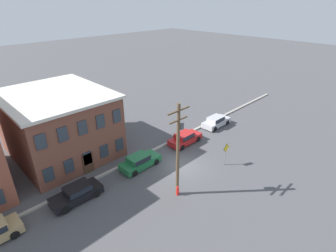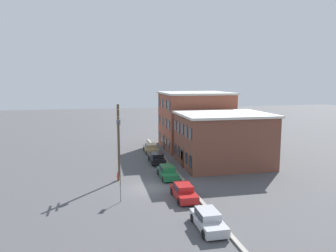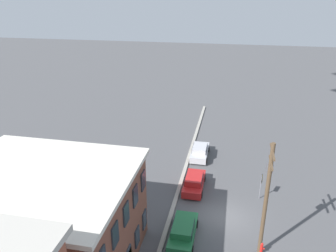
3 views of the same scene
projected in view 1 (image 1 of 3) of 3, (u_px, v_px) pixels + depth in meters
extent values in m
plane|color=#4C4C4F|center=(183.00, 166.00, 27.73)|extent=(200.00, 200.00, 0.00)
cube|color=#9E998E|center=(154.00, 150.00, 30.57)|extent=(56.00, 0.36, 0.16)
cube|color=brown|center=(59.00, 125.00, 28.91)|extent=(9.62, 11.37, 6.79)
cube|color=silver|center=(53.00, 94.00, 27.36)|extent=(10.12, 11.87, 0.30)
cube|color=#2D3842|center=(49.00, 175.00, 23.56)|extent=(0.90, 0.10, 1.40)
cube|color=#2D3842|center=(41.00, 142.00, 22.07)|extent=(0.90, 0.10, 1.40)
cube|color=#2D3842|center=(69.00, 166.00, 24.77)|extent=(0.90, 0.10, 1.40)
cube|color=#2D3842|center=(63.00, 134.00, 23.28)|extent=(0.90, 0.10, 1.40)
cube|color=#2D3842|center=(87.00, 158.00, 25.99)|extent=(0.90, 0.10, 1.40)
cube|color=#2D3842|center=(83.00, 128.00, 24.50)|extent=(0.90, 0.10, 1.40)
cube|color=#2D3842|center=(104.00, 151.00, 27.20)|extent=(0.90, 0.10, 1.40)
cube|color=#2D3842|center=(101.00, 121.00, 25.71)|extent=(0.90, 0.10, 1.40)
cube|color=#2D3842|center=(120.00, 144.00, 28.42)|extent=(0.90, 0.10, 1.40)
cube|color=#2D3842|center=(117.00, 116.00, 26.92)|extent=(0.90, 0.10, 1.40)
cube|color=#472D1E|center=(88.00, 163.00, 26.25)|extent=(1.10, 0.10, 2.20)
cylinder|color=black|center=(15.00, 235.00, 19.26)|extent=(0.66, 0.22, 0.66)
cylinder|color=black|center=(7.00, 222.00, 20.35)|extent=(0.66, 0.22, 0.66)
cube|color=black|center=(77.00, 195.00, 22.85)|extent=(4.40, 1.80, 0.70)
cube|color=black|center=(78.00, 188.00, 22.70)|extent=(2.20, 1.51, 0.55)
cube|color=#1E232D|center=(78.00, 188.00, 22.70)|extent=(2.02, 1.58, 0.48)
cylinder|color=black|center=(65.00, 210.00, 21.48)|extent=(0.66, 0.22, 0.66)
cylinder|color=black|center=(57.00, 200.00, 22.56)|extent=(0.66, 0.22, 0.66)
cylinder|color=black|center=(97.00, 194.00, 23.31)|extent=(0.66, 0.22, 0.66)
cylinder|color=black|center=(87.00, 185.00, 24.39)|extent=(0.66, 0.22, 0.66)
cube|color=#1E6638|center=(140.00, 162.00, 27.38)|extent=(4.40, 1.80, 0.70)
cube|color=#1E6638|center=(139.00, 158.00, 26.98)|extent=(2.20, 1.51, 0.55)
cube|color=#1E232D|center=(139.00, 158.00, 26.98)|extent=(2.02, 1.58, 0.48)
cylinder|color=black|center=(146.00, 156.00, 28.93)|extent=(0.66, 0.22, 0.66)
cylinder|color=black|center=(156.00, 162.00, 27.84)|extent=(0.66, 0.22, 0.66)
cylinder|color=black|center=(124.00, 166.00, 27.10)|extent=(0.66, 0.22, 0.66)
cylinder|color=black|center=(134.00, 173.00, 26.01)|extent=(0.66, 0.22, 0.66)
cube|color=#B21E1E|center=(185.00, 139.00, 31.89)|extent=(4.40, 1.80, 0.70)
cube|color=#B21E1E|center=(184.00, 135.00, 31.48)|extent=(2.20, 1.51, 0.55)
cube|color=#1E232D|center=(184.00, 135.00, 31.48)|extent=(2.02, 1.58, 0.48)
cylinder|color=black|center=(188.00, 134.00, 33.43)|extent=(0.66, 0.22, 0.66)
cylinder|color=black|center=(198.00, 139.00, 32.35)|extent=(0.66, 0.22, 0.66)
cylinder|color=black|center=(172.00, 142.00, 31.60)|extent=(0.66, 0.22, 0.66)
cylinder|color=black|center=(182.00, 147.00, 30.52)|extent=(0.66, 0.22, 0.66)
cube|color=#B7B7BC|center=(216.00, 122.00, 36.20)|extent=(4.40, 1.80, 0.70)
cube|color=#B7B7BC|center=(216.00, 119.00, 35.80)|extent=(2.20, 1.51, 0.55)
cube|color=#1E232D|center=(216.00, 119.00, 35.80)|extent=(2.02, 1.58, 0.48)
cylinder|color=black|center=(217.00, 119.00, 37.74)|extent=(0.66, 0.22, 0.66)
cylinder|color=black|center=(227.00, 122.00, 36.66)|extent=(0.66, 0.22, 0.66)
cylinder|color=black|center=(205.00, 125.00, 35.91)|extent=(0.66, 0.22, 0.66)
cylinder|color=black|center=(215.00, 129.00, 34.83)|extent=(0.66, 0.22, 0.66)
cylinder|color=slate|center=(225.00, 155.00, 27.38)|extent=(0.08, 0.08, 2.43)
cube|color=yellow|center=(226.00, 148.00, 26.97)|extent=(0.94, 0.03, 0.94)
cube|color=black|center=(226.00, 148.00, 26.98)|extent=(1.02, 0.02, 1.02)
cylinder|color=brown|center=(178.00, 153.00, 21.86)|extent=(0.28, 0.28, 8.79)
cube|color=brown|center=(179.00, 111.00, 20.19)|extent=(2.40, 0.12, 0.12)
cube|color=brown|center=(178.00, 120.00, 20.54)|extent=(2.00, 0.12, 0.12)
cylinder|color=#515156|center=(181.00, 126.00, 21.03)|extent=(0.44, 0.44, 0.55)
cylinder|color=red|center=(178.00, 191.00, 23.49)|extent=(0.24, 0.24, 0.80)
sphere|color=red|center=(178.00, 187.00, 23.29)|extent=(0.22, 0.22, 0.22)
cylinder|color=red|center=(179.00, 192.00, 23.37)|extent=(0.10, 0.12, 0.10)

